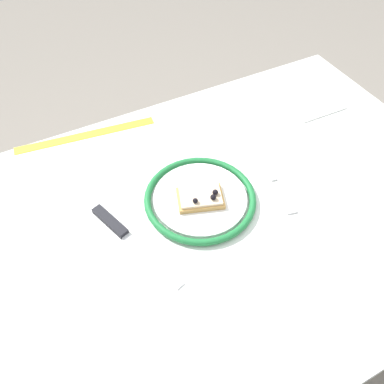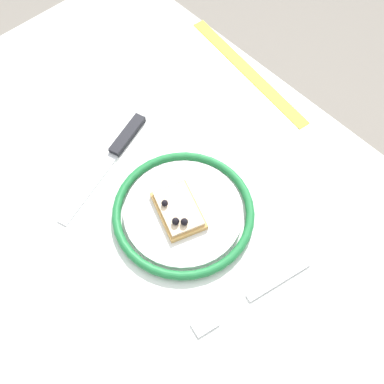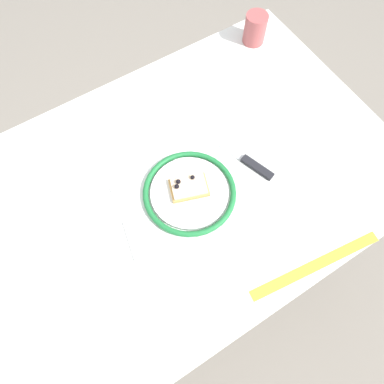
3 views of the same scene
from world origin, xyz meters
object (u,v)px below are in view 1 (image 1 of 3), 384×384
knife (121,231)px  plate (200,198)px  dining_table (212,238)px  napkin (309,100)px  pizza_slice_near (201,197)px  measuring_tape (86,135)px  fork (273,178)px

knife → plate: bearing=179.9°
dining_table → napkin: napkin is taller
pizza_slice_near → napkin: 0.44m
pizza_slice_near → measuring_tape: pizza_slice_near is taller
pizza_slice_near → napkin: pizza_slice_near is taller
knife → fork: bearing=177.0°
plate → knife: (0.17, -0.00, -0.00)m
pizza_slice_near → knife: (0.17, -0.01, -0.02)m
plate → fork: size_ratio=1.13×
knife → fork: (-0.34, 0.02, -0.00)m
knife → napkin: size_ratio=1.72×
dining_table → fork: bearing=-171.3°
plate → measuring_tape: 0.33m
dining_table → napkin: (-0.40, -0.21, 0.09)m
dining_table → knife: size_ratio=4.80×
pizza_slice_near → fork: 0.17m
measuring_tape → knife: bearing=92.8°
fork → napkin: size_ratio=1.47×
fork → measuring_tape: fork is taller
plate → napkin: (-0.41, -0.16, -0.01)m
dining_table → fork: size_ratio=5.60×
pizza_slice_near → fork: size_ratio=0.53×
dining_table → fork: fork is taller
dining_table → measuring_tape: 0.38m
pizza_slice_near → dining_table: bearing=107.4°
plate → pizza_slice_near: pizza_slice_near is taller
fork → plate: bearing=-5.9°
plate → pizza_slice_near: bearing=70.8°
dining_table → plate: size_ratio=4.95×
plate → fork: 0.17m
measuring_tape → napkin: (-0.55, 0.13, 0.00)m
dining_table → knife: 0.20m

